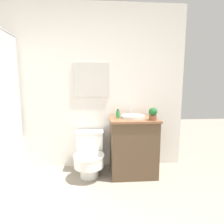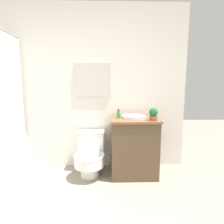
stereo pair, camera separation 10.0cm
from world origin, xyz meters
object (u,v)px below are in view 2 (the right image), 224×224
potted_plant (153,114)px  toilet (90,155)px  soap_bottle (118,114)px  sink (134,117)px

potted_plant → toilet: bearing=169.2°
toilet → soap_bottle: size_ratio=4.79×
sink → potted_plant: 0.31m
toilet → potted_plant: (0.87, -0.17, 0.62)m
toilet → sink: 0.84m
potted_plant → soap_bottle: bearing=156.7°
toilet → potted_plant: size_ratio=3.59×
soap_bottle → potted_plant: 0.49m
potted_plant → sink: bearing=141.0°
toilet → soap_bottle: bearing=4.0°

